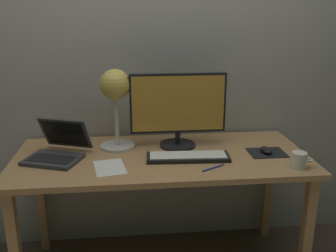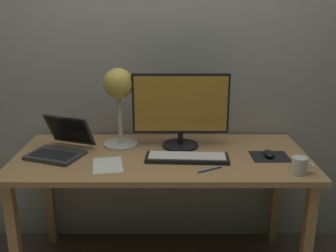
{
  "view_description": "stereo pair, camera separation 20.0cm",
  "coord_description": "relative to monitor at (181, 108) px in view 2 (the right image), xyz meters",
  "views": [
    {
      "loc": [
        -0.16,
        -1.95,
        1.51
      ],
      "look_at": [
        0.03,
        -0.05,
        0.92
      ],
      "focal_mm": 40.9,
      "sensor_mm": 36.0,
      "label": 1
    },
    {
      "loc": [
        0.04,
        -1.96,
        1.51
      ],
      "look_at": [
        0.03,
        -0.05,
        0.92
      ],
      "focal_mm": 40.9,
      "sensor_mm": 36.0,
      "label": 2
    }
  ],
  "objects": [
    {
      "name": "back_wall",
      "position": [
        -0.11,
        0.27,
        0.33
      ],
      "size": [
        4.8,
        0.06,
        2.6
      ],
      "primitive_type": "cube",
      "color": "#A8A099",
      "rests_on": "ground"
    },
    {
      "name": "paper_sheet_near_mouse",
      "position": [
        -0.38,
        -0.27,
        -0.23
      ],
      "size": [
        0.18,
        0.23,
        0.0
      ],
      "primitive_type": "cube",
      "rotation": [
        0.0,
        0.0,
        0.18
      ],
      "color": "white",
      "rests_on": "desk"
    },
    {
      "name": "keyboard_main",
      "position": [
        0.03,
        -0.2,
        -0.22
      ],
      "size": [
        0.45,
        0.16,
        0.03
      ],
      "color": "black",
      "rests_on": "desk"
    },
    {
      "name": "mousepad",
      "position": [
        0.48,
        -0.16,
        -0.23
      ],
      "size": [
        0.2,
        0.16,
        0.0
      ],
      "primitive_type": "cube",
      "color": "black",
      "rests_on": "desk"
    },
    {
      "name": "desk_lamp",
      "position": [
        -0.35,
        0.02,
        0.09
      ],
      "size": [
        0.2,
        0.2,
        0.45
      ],
      "color": "beige",
      "rests_on": "desk"
    },
    {
      "name": "laptop",
      "position": [
        -0.66,
        -0.1,
        -0.18
      ],
      "size": [
        0.36,
        0.38,
        0.2
      ],
      "color": "#38383A",
      "rests_on": "desk"
    },
    {
      "name": "mouse",
      "position": [
        0.47,
        -0.16,
        -0.21
      ],
      "size": [
        0.06,
        0.1,
        0.03
      ],
      "primitive_type": "ellipsoid",
      "color": "black",
      "rests_on": "mousepad"
    },
    {
      "name": "desk",
      "position": [
        -0.11,
        -0.13,
        -0.31
      ],
      "size": [
        1.6,
        0.7,
        0.74
      ],
      "color": "tan",
      "rests_on": "ground"
    },
    {
      "name": "pen",
      "position": [
        0.14,
        -0.34,
        -0.23
      ],
      "size": [
        0.13,
        0.08,
        0.01
      ],
      "primitive_type": "cylinder",
      "rotation": [
        0.0,
        1.57,
        0.51
      ],
      "color": "#2633A5",
      "rests_on": "desk"
    },
    {
      "name": "coffee_mug",
      "position": [
        0.57,
        -0.38,
        -0.19
      ],
      "size": [
        0.11,
        0.08,
        0.08
      ],
      "color": "white",
      "rests_on": "desk"
    },
    {
      "name": "monitor",
      "position": [
        0.0,
        0.0,
        0.0
      ],
      "size": [
        0.54,
        0.21,
        0.43
      ],
      "color": "black",
      "rests_on": "desk"
    }
  ]
}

